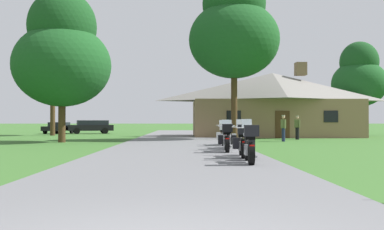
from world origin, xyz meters
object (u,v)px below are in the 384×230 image
(bystander_olive_shirt_near_lodge, at_px, (297,126))
(tree_right_of_lodge, at_px, (359,77))
(motorcycle_orange_second_in_row, at_px, (243,141))
(parked_black_sedan_far_left, at_px, (59,128))
(motorcycle_blue_third_in_row, at_px, (227,138))
(tree_left_near, at_px, (62,54))
(bystander_olive_shirt_beside_signpost, at_px, (283,127))
(motorcycle_white_farthest_in_row, at_px, (223,135))
(tree_left_far, at_px, (53,63))
(tree_by_lodge_front, at_px, (234,29))
(parked_black_suv_far_left, at_px, (91,126))
(motorcycle_white_fourth_in_row, at_px, (228,136))
(motorcycle_white_nearest_to_camera, at_px, (250,144))

(bystander_olive_shirt_near_lodge, bearing_deg, tree_right_of_lodge, -66.97)
(motorcycle_orange_second_in_row, distance_m, bystander_olive_shirt_near_lodge, 17.45)
(tree_right_of_lodge, xyz_separation_m, parked_black_sedan_far_left, (-29.28, 6.37, -4.72))
(motorcycle_blue_third_in_row, xyz_separation_m, bystander_olive_shirt_near_lodge, (6.33, 13.52, 0.34))
(tree_left_near, bearing_deg, bystander_olive_shirt_beside_signpost, 3.97)
(motorcycle_white_farthest_in_row, height_order, parked_black_sedan_far_left, motorcycle_white_farthest_in_row)
(bystander_olive_shirt_near_lodge, relative_size, tree_left_far, 0.17)
(tree_by_lodge_front, distance_m, parked_black_suv_far_left, 21.67)
(tree_right_of_lodge, relative_size, parked_black_sedan_far_left, 1.93)
(motorcycle_white_fourth_in_row, relative_size, tree_by_lodge_front, 0.17)
(motorcycle_white_nearest_to_camera, relative_size, motorcycle_orange_second_in_row, 1.00)
(bystander_olive_shirt_beside_signpost, distance_m, tree_left_far, 22.90)
(tree_left_far, height_order, tree_left_near, tree_left_far)
(tree_by_lodge_front, height_order, tree_right_of_lodge, tree_by_lodge_front)
(motorcycle_white_farthest_in_row, relative_size, bystander_olive_shirt_near_lodge, 1.24)
(motorcycle_orange_second_in_row, bearing_deg, motorcycle_white_fourth_in_row, 93.58)
(bystander_olive_shirt_near_lodge, bearing_deg, bystander_olive_shirt_beside_signpost, 125.21)
(motorcycle_orange_second_in_row, bearing_deg, bystander_olive_shirt_near_lodge, 73.32)
(tree_left_far, relative_size, tree_left_near, 1.07)
(bystander_olive_shirt_beside_signpost, bearing_deg, motorcycle_white_farthest_in_row, 131.57)
(motorcycle_orange_second_in_row, height_order, parked_black_sedan_far_left, motorcycle_orange_second_in_row)
(motorcycle_white_nearest_to_camera, bearing_deg, motorcycle_orange_second_in_row, 91.08)
(motorcycle_white_fourth_in_row, xyz_separation_m, tree_left_far, (-13.95, 20.85, 6.00))
(tree_left_far, height_order, tree_right_of_lodge, tree_left_far)
(tree_left_far, relative_size, parked_black_sedan_far_left, 2.24)
(motorcycle_white_fourth_in_row, relative_size, bystander_olive_shirt_beside_signpost, 1.24)
(bystander_olive_shirt_beside_signpost, xyz_separation_m, parked_black_sedan_far_left, (-19.48, 18.64, -0.31))
(motorcycle_orange_second_in_row, relative_size, bystander_olive_shirt_near_lodge, 1.24)
(tree_right_of_lodge, relative_size, parked_black_suv_far_left, 1.75)
(motorcycle_blue_third_in_row, distance_m, motorcycle_white_fourth_in_row, 2.19)
(bystander_olive_shirt_near_lodge, distance_m, bystander_olive_shirt_beside_signpost, 3.42)
(parked_black_suv_far_left, bearing_deg, tree_left_near, 169.98)
(motorcycle_orange_second_in_row, xyz_separation_m, parked_black_suv_far_left, (-11.69, 31.89, 0.17))
(bystander_olive_shirt_beside_signpost, distance_m, parked_black_suv_far_left, 24.53)
(parked_black_suv_far_left, bearing_deg, tree_right_of_lodge, -120.08)
(motorcycle_white_fourth_in_row, bearing_deg, parked_black_sedan_far_left, 125.25)
(motorcycle_white_farthest_in_row, height_order, bystander_olive_shirt_near_lodge, bystander_olive_shirt_near_lodge)
(motorcycle_white_farthest_in_row, height_order, tree_by_lodge_front, tree_by_lodge_front)
(tree_left_far, xyz_separation_m, parked_black_suv_far_left, (2.26, 6.03, -5.83))
(motorcycle_white_nearest_to_camera, xyz_separation_m, bystander_olive_shirt_beside_signpost, (4.48, 15.42, 0.33))
(motorcycle_white_fourth_in_row, relative_size, bystander_olive_shirt_near_lodge, 1.24)
(motorcycle_blue_third_in_row, height_order, motorcycle_white_fourth_in_row, same)
(motorcycle_orange_second_in_row, distance_m, tree_right_of_lodge, 29.69)
(motorcycle_blue_third_in_row, distance_m, tree_left_near, 14.13)
(bystander_olive_shirt_beside_signpost, relative_size, parked_black_suv_far_left, 0.34)
(motorcycle_blue_third_in_row, height_order, tree_left_near, tree_left_near)
(motorcycle_white_fourth_in_row, height_order, tree_right_of_lodge, tree_right_of_lodge)
(bystander_olive_shirt_beside_signpost, xyz_separation_m, parked_black_suv_far_left, (-16.08, 18.52, -0.17))
(tree_by_lodge_front, bearing_deg, motorcycle_blue_third_in_row, -97.79)
(motorcycle_white_farthest_in_row, distance_m, parked_black_suv_far_left, 26.91)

